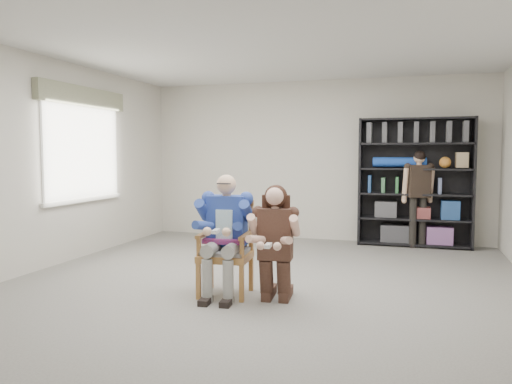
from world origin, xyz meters
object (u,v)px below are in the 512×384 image
(bookshelf, at_px, (415,182))
(armchair, at_px, (225,249))
(kneeling_woman, at_px, (275,245))
(seated_man, at_px, (225,235))
(standing_man, at_px, (418,199))

(bookshelf, bearing_deg, armchair, -118.91)
(kneeling_woman, bearing_deg, bookshelf, 64.45)
(armchair, distance_m, seated_man, 0.15)
(kneeling_woman, xyz_separation_m, bookshelf, (1.39, 3.69, 0.45))
(armchair, height_order, seated_man, seated_man)
(bookshelf, relative_size, standing_man, 1.33)
(armchair, distance_m, bookshelf, 4.12)
(armchair, xyz_separation_m, seated_man, (0.00, -0.00, 0.15))
(armchair, relative_size, seated_man, 0.77)
(armchair, relative_size, standing_man, 0.64)
(bookshelf, bearing_deg, standing_man, -62.38)
(seated_man, xyz_separation_m, kneeling_woman, (0.58, -0.12, -0.06))
(kneeling_woman, bearing_deg, armchair, 163.43)
(armchair, xyz_separation_m, bookshelf, (1.97, 3.57, 0.55))
(seated_man, bearing_deg, bookshelf, 56.21)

